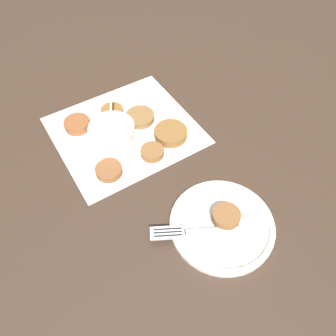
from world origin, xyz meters
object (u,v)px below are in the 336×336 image
sauce_bowl (113,136)px  serving_plate (222,224)px  fritter_on_plate (226,216)px  fork (186,232)px

sauce_bowl → serving_plate: size_ratio=0.55×
sauce_bowl → fritter_on_plate: sauce_bowl is taller
fritter_on_plate → fork: bearing=-18.5°
sauce_bowl → serving_plate: bearing=98.1°
sauce_bowl → fritter_on_plate: bearing=99.9°
sauce_bowl → serving_plate: (-0.05, 0.33, -0.02)m
serving_plate → fritter_on_plate: (-0.01, -0.00, 0.02)m
fritter_on_plate → fork: size_ratio=0.35×
serving_plate → fritter_on_plate: size_ratio=3.74×
serving_plate → fork: 0.08m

